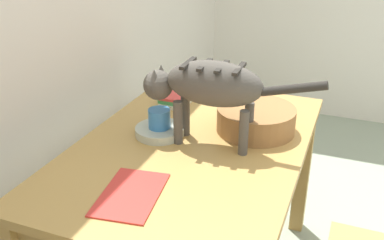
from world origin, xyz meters
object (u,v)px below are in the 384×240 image
Objects in this scene: magazine at (131,194)px; coffee_mug at (160,118)px; dining_table at (192,163)px; book_stack at (177,97)px; saucer_bowl at (160,131)px; cat at (207,87)px; wicker_basket at (256,119)px.

coffee_mug is at bearing 4.67° from magazine.
dining_table is 0.44m from book_stack.
coffee_mug is 0.45m from magazine.
book_stack is at bearing 11.44° from coffee_mug.
dining_table is at bearing -149.08° from book_stack.
magazine is at bearing -167.20° from saucer_bowl.
cat is at bearing -141.62° from book_stack.
book_stack is (0.34, 0.27, -0.21)m from cat.
coffee_mug is (0.00, 0.00, 0.06)m from saucer_bowl.
cat is at bearing 138.98° from wicker_basket.
cat is 3.43× the size of book_stack.
magazine is at bearing -167.86° from book_stack.
cat is 0.30m from saucer_bowl.
book_stack reaches higher than saucer_bowl.
coffee_mug is at bearing 89.09° from cat.
saucer_bowl is at bearing 82.52° from dining_table.
dining_table is 10.13× the size of coffee_mug.
saucer_bowl is 0.44m from magazine.
coffee_mug is 0.40m from wicker_basket.
dining_table is 0.22m from coffee_mug.
wicker_basket is at bearing -63.27° from coffee_mug.
dining_table is 0.32m from wicker_basket.
book_stack is at bearing 11.34° from saucer_bowl.
magazine is at bearing 157.03° from wicker_basket.
coffee_mug is 0.35m from book_stack.
wicker_basket is (0.18, -0.15, -0.18)m from cat.
wicker_basket is at bearing -62.86° from saucer_bowl.
saucer_bowl is 0.35m from book_stack.
magazine is (-0.43, -0.10, -0.01)m from saucer_bowl.
cat is 3.46× the size of saucer_bowl.
book_stack is (0.77, 0.17, 0.02)m from magazine.
coffee_mug is 0.45× the size of magazine.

